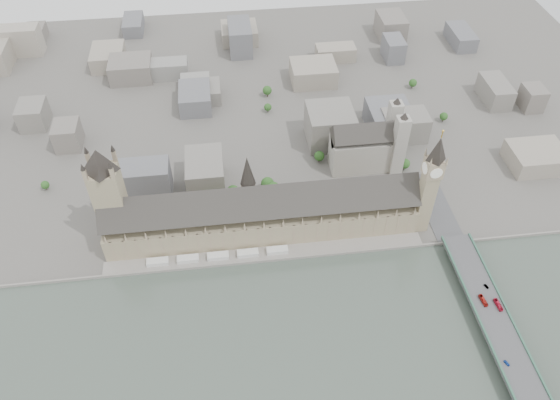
{
  "coord_description": "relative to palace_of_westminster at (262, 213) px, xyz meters",
  "views": [
    {
      "loc": [
        -24.73,
        -302.54,
        357.76
      ],
      "look_at": [
        15.63,
        19.72,
        36.92
      ],
      "focal_mm": 35.0,
      "sensor_mm": 36.0,
      "label": 1
    }
  ],
  "objects": [
    {
      "name": "palace_of_westminster",
      "position": [
        0.0,
        0.0,
        0.0
      ],
      "size": [
        265.0,
        40.73,
        55.44
      ],
      "color": "gray",
      "rests_on": "ground"
    },
    {
      "name": "westminster_bridge",
      "position": [
        162.0,
        -107.2,
        -17.58
      ],
      "size": [
        25.0,
        325.0,
        10.25
      ],
      "primitive_type": "cube",
      "color": "#474749",
      "rests_on": "ground"
    },
    {
      "name": "central_tower",
      "position": [
        -10.0,
        6.3,
        35.21
      ],
      "size": [
        13.0,
        13.0,
        48.0
      ],
      "color": "tan",
      "rests_on": "ground"
    },
    {
      "name": "embankment_wall",
      "position": [
        0.0,
        -34.7,
        -21.21
      ],
      "size": [
        600.0,
        1.5,
        3.0
      ],
      "primitive_type": "cube",
      "color": "gray",
      "rests_on": "ground"
    },
    {
      "name": "car_blue",
      "position": [
        155.33,
        -153.64,
        -11.64
      ],
      "size": [
        3.65,
        5.15,
        1.63
      ],
      "primitive_type": "imported",
      "rotation": [
        0.0,
        0.0,
        0.4
      ],
      "color": "#1944A8",
      "rests_on": "westminster_bridge"
    },
    {
      "name": "city_skyline_inland",
      "position": [
        0.0,
        225.3,
        -3.71
      ],
      "size": [
        720.0,
        360.0,
        38.0
      ],
      "primitive_type": null,
      "color": "gray",
      "rests_on": "ground"
    },
    {
      "name": "bridge_parapets",
      "position": [
        162.0,
        -151.7,
        -11.88
      ],
      "size": [
        25.0,
        235.0,
        1.15
      ],
      "primitive_type": null,
      "color": "#386650",
      "rests_on": "westminster_bridge"
    },
    {
      "name": "terrace_tents",
      "position": [
        -40.0,
        -26.7,
        -18.71
      ],
      "size": [
        118.0,
        7.0,
        4.0
      ],
      "color": "silver",
      "rests_on": "river_terrace"
    },
    {
      "name": "park_trees",
      "position": [
        -10.0,
        40.3,
        -15.21
      ],
      "size": [
        110.0,
        30.0,
        15.0
      ],
      "primitive_type": null,
      "color": "#1C4D1B",
      "rests_on": "ground"
    },
    {
      "name": "river_terrace",
      "position": [
        0.0,
        -27.2,
        -21.71
      ],
      "size": [
        270.0,
        15.0,
        2.0
      ],
      "primitive_type": "cube",
      "color": "gray",
      "rests_on": "ground"
    },
    {
      "name": "ground",
      "position": [
        0.0,
        -19.7,
        -22.71
      ],
      "size": [
        900.0,
        900.0,
        0.0
      ],
      "primitive_type": "plane",
      "color": "#595651",
      "rests_on": "ground"
    },
    {
      "name": "car_silver",
      "position": [
        166.85,
        -89.09,
        -11.73
      ],
      "size": [
        3.1,
        4.65,
        1.45
      ],
      "primitive_type": "imported",
      "rotation": [
        0.0,
        0.0,
        0.39
      ],
      "color": "gray",
      "rests_on": "westminster_bridge"
    },
    {
      "name": "westminster_abbey",
      "position": [
        110.92,
        75.3,
        2.38
      ],
      "size": [
        68.0,
        36.0,
        64.0
      ],
      "color": "gray",
      "rests_on": "ground"
    },
    {
      "name": "victoria_tower",
      "position": [
        -122.0,
        6.3,
        32.5
      ],
      "size": [
        30.0,
        30.0,
        100.0
      ],
      "color": "gray",
      "rests_on": "ground"
    },
    {
      "name": "elizabeth_tower",
      "position": [
        138.0,
        -11.7,
        35.38
      ],
      "size": [
        17.0,
        17.0,
        107.5
      ],
      "color": "gray",
      "rests_on": "ground"
    },
    {
      "name": "car_approach",
      "position": [
        167.91,
        35.93,
        -11.73
      ],
      "size": [
        3.61,
        5.42,
        1.46
      ],
      "primitive_type": "imported",
      "rotation": [
        0.0,
        0.0,
        -0.34
      ],
      "color": "gray",
      "rests_on": "westminster_bridge"
    },
    {
      "name": "red_bus_south",
      "position": [
        168.69,
        -107.09,
        -10.93
      ],
      "size": [
        3.37,
        11.09,
        3.04
      ],
      "primitive_type": "imported",
      "rotation": [
        0.0,
        0.0,
        0.08
      ],
      "color": "red",
      "rests_on": "westminster_bridge"
    },
    {
      "name": "red_bus_north",
      "position": [
        158.94,
        -101.9,
        -10.96
      ],
      "size": [
        3.77,
        10.98,
        3.0
      ],
      "primitive_type": "imported",
      "rotation": [
        0.0,
        0.0,
        0.12
      ],
      "color": "#AA1A13",
      "rests_on": "westminster_bridge"
    }
  ]
}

